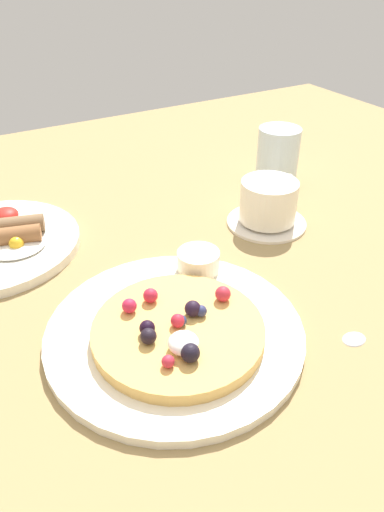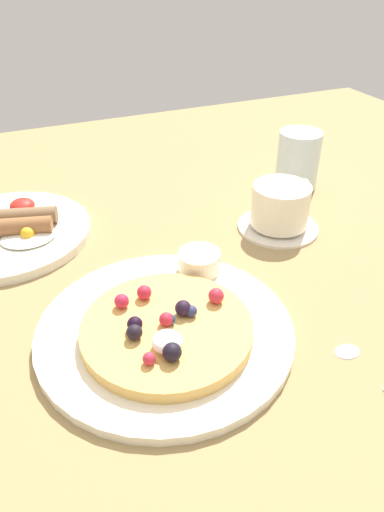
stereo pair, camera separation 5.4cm
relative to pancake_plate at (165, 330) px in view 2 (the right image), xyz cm
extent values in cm
cube|color=#9A7F50|center=(4.51, 6.70, -2.07)|extent=(163.40, 138.10, 3.00)
cylinder|color=white|center=(0.00, 0.00, 0.00)|extent=(28.43, 28.43, 1.14)
cylinder|color=#E1AD58|center=(-0.28, -1.37, 1.31)|extent=(18.51, 18.51, 1.48)
sphere|color=red|center=(6.19, -0.06, 2.94)|extent=(1.78, 1.78, 1.78)
sphere|color=navy|center=(2.70, -1.10, 2.70)|extent=(1.29, 1.29, 1.29)
sphere|color=black|center=(1.96, -0.57, 2.95)|extent=(1.79, 1.79, 1.79)
sphere|color=black|center=(-1.20, -4.03, 2.87)|extent=(1.64, 1.64, 1.64)
sphere|color=black|center=(-1.54, -6.21, 3.01)|extent=(1.91, 1.91, 1.91)
sphere|color=#CB2243|center=(-3.77, 3.35, 2.87)|extent=(1.63, 1.63, 1.63)
sphere|color=black|center=(-4.01, -2.00, 2.89)|extent=(1.68, 1.68, 1.68)
sphere|color=black|center=(-3.59, -0.83, 2.87)|extent=(1.64, 1.64, 1.64)
sphere|color=#C52A3D|center=(-3.78, -5.86, 2.69)|extent=(1.28, 1.28, 1.28)
sphere|color=red|center=(-0.30, -1.35, 2.81)|extent=(1.51, 1.51, 1.51)
sphere|color=navy|center=(0.10, -1.35, 2.65)|extent=(1.20, 1.20, 1.20)
sphere|color=red|center=(-0.98, 3.80, 2.89)|extent=(1.67, 1.67, 1.67)
ellipsoid|color=white|center=(-1.45, -4.69, 2.99)|extent=(3.13, 3.13, 1.88)
cylinder|color=white|center=(7.82, 8.16, 1.92)|extent=(5.45, 5.45, 2.70)
cylinder|color=maroon|center=(7.82, 8.16, 2.46)|extent=(4.47, 4.47, 0.32)
cylinder|color=white|center=(-14.23, 28.53, 0.10)|extent=(24.72, 24.72, 1.35)
cylinder|color=brown|center=(-11.81, 29.11, 2.07)|extent=(11.11, 5.50, 2.58)
cylinder|color=brown|center=(-12.98, 26.38, 2.07)|extent=(11.11, 5.38, 2.58)
ellipsoid|color=white|center=(-11.30, 24.55, 1.08)|extent=(7.66, 6.51, 0.60)
sphere|color=yellow|center=(-11.30, 24.55, 1.58)|extent=(2.00, 2.00, 2.00)
ellipsoid|color=red|center=(-10.95, 33.02, 1.81)|extent=(3.76, 3.76, 2.07)
cylinder|color=#EFE3D1|center=(23.94, 14.85, -0.14)|extent=(12.14, 12.14, 0.87)
cylinder|color=white|center=(23.94, 14.85, 3.38)|extent=(8.54, 8.54, 6.17)
torus|color=white|center=(28.86, 16.72, 3.69)|extent=(4.26, 2.26, 4.26)
cylinder|color=olive|center=(23.94, 14.85, 5.36)|extent=(7.26, 7.26, 0.49)
ellipsoid|color=silver|center=(16.87, -10.37, -0.27)|extent=(2.86, 2.20, 0.60)
cylinder|color=silver|center=(34.61, 26.31, 4.34)|extent=(7.31, 7.31, 9.81)
camera|label=1|loc=(-17.66, -34.65, 36.36)|focal=33.36mm
camera|label=2|loc=(-12.86, -37.06, 36.36)|focal=33.36mm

